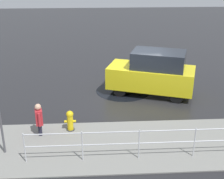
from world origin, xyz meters
The scene contains 7 objects.
ground_plane centered at (0.00, 0.00, 0.00)m, with size 60.00×60.00×0.00m, color black.
kerb_strip centered at (0.00, 4.20, 0.02)m, with size 24.00×3.20×0.04m, color slate.
moving_hatchback centered at (-0.72, -0.20, 1.03)m, with size 4.24×2.92×2.06m.
fire_hydrant centered at (2.89, 3.10, 0.40)m, with size 0.42×0.31×0.80m.
pedestrian centered at (3.95, 3.34, 0.68)m, with size 0.31×0.56×1.22m.
metal_railing centered at (-0.22, 5.02, 0.72)m, with size 8.75×0.04×1.05m.
puddle_patch centered at (0.61, -0.60, 0.00)m, with size 2.60×2.60×0.01m, color black.
Camera 1 is at (1.97, 13.21, 5.75)m, focal length 50.00 mm.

